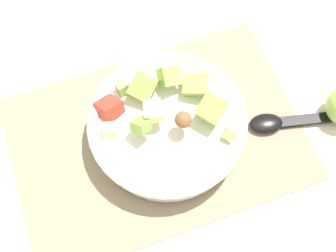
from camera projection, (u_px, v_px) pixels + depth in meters
The scene contains 4 objects.
ground_plane at pixel (157, 139), 0.80m from camera, with size 2.40×2.40×0.00m, color silver.
placemat at pixel (157, 138), 0.80m from camera, with size 0.48×0.33×0.01m, color gray.
salad_bowl at pixel (168, 126), 0.77m from camera, with size 0.26×0.26×0.11m.
serving_spoon at pixel (293, 121), 0.81m from camera, with size 0.22×0.08×0.01m.
Camera 1 is at (0.09, 0.30, 0.74)m, focal length 50.79 mm.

